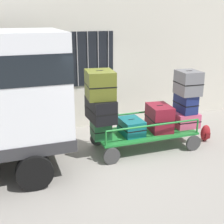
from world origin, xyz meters
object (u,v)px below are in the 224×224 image
backpack (205,133)px  suitcase_left_bottom (101,129)px  suitcase_left_top (100,84)px  suitcase_center_bottom (159,118)px  suitcase_left_middle (101,109)px  luggage_cart (145,134)px  suitcase_midleft_bottom (131,127)px  suitcase_midright_top (188,83)px  suitcase_midright_bottom (185,119)px  suitcase_midright_middle (186,103)px

backpack → suitcase_left_bottom: bearing=176.9°
suitcase_left_top → suitcase_center_bottom: suitcase_left_top is taller
suitcase_left_bottom → suitcase_left_top: bearing=90.0°
suitcase_left_middle → backpack: size_ratio=2.02×
suitcase_left_top → suitcase_center_bottom: size_ratio=0.99×
suitcase_left_bottom → suitcase_left_top: size_ratio=0.68×
luggage_cart → suitcase_midleft_bottom: 0.46m
luggage_cart → suitcase_midright_top: (1.13, -0.00, 1.22)m
luggage_cart → suitcase_center_bottom: (0.38, -0.01, 0.39)m
suitcase_center_bottom → luggage_cart: bearing=179.0°
suitcase_left_bottom → suitcase_midright_top: (2.27, -0.02, 0.93)m
suitcase_midright_bottom → suitcase_left_bottom: bearing=179.9°
backpack → suitcase_midright_bottom: bearing=165.4°
suitcase_midright_bottom → suitcase_midright_top: suitcase_midright_top is taller
suitcase_midright_middle → suitcase_midright_top: 0.54m
backpack → suitcase_midleft_bottom: bearing=176.9°
suitcase_left_bottom → suitcase_midleft_bottom: bearing=-2.9°
suitcase_center_bottom → suitcase_left_middle: bearing=179.2°
suitcase_left_bottom → suitcase_midright_bottom: size_ratio=0.83×
luggage_cart → suitcase_midright_bottom: size_ratio=3.99×
suitcase_midright_middle → backpack: size_ratio=1.41×
suitcase_left_bottom → suitcase_left_top: suitcase_left_top is taller
suitcase_midright_bottom → backpack: suitcase_midright_bottom is taller
suitcase_left_bottom → suitcase_midleft_bottom: size_ratio=0.76×
suitcase_left_bottom → backpack: (2.84, -0.15, -0.43)m
suitcase_left_middle → suitcase_left_top: 0.58m
luggage_cart → suitcase_left_top: bearing=178.3°
luggage_cart → suitcase_midright_middle: 1.32m
suitcase_left_bottom → backpack: suitcase_left_bottom is taller
suitcase_left_top → suitcase_center_bottom: (1.51, -0.04, -0.95)m
suitcase_midleft_bottom → suitcase_midright_middle: (1.51, 0.06, 0.42)m
suitcase_center_bottom → suitcase_midright_bottom: suitcase_center_bottom is taller
luggage_cart → suitcase_midright_bottom: suitcase_midright_bottom is taller
suitcase_midright_top → suitcase_midright_bottom: bearing=90.0°
suitcase_midright_top → suitcase_midright_middle: bearing=90.0°
suitcase_left_bottom → suitcase_midright_top: bearing=-0.5°
suitcase_midright_middle → suitcase_midleft_bottom: bearing=-177.6°
suitcase_left_bottom → suitcase_midright_bottom: (2.27, -0.00, -0.03)m
suitcase_left_top → suitcase_midright_bottom: suitcase_left_top is taller
suitcase_left_bottom → suitcase_midright_bottom: suitcase_left_bottom is taller
suitcase_midright_top → luggage_cart: bearing=179.8°
suitcase_left_top → suitcase_midright_middle: bearing=0.1°
suitcase_midright_bottom → luggage_cart: bearing=-179.5°
luggage_cart → suitcase_left_top: (-1.13, 0.03, 1.34)m
suitcase_midleft_bottom → suitcase_midright_top: 1.79m
suitcase_left_bottom → suitcase_midright_top: 2.45m
suitcase_left_bottom → suitcase_midleft_bottom: suitcase_left_bottom is taller
suitcase_midleft_bottom → suitcase_midright_bottom: suitcase_midleft_bottom is taller
suitcase_center_bottom → suitcase_left_bottom: bearing=179.2°
suitcase_left_middle → suitcase_midright_middle: (2.27, 0.03, -0.08)m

